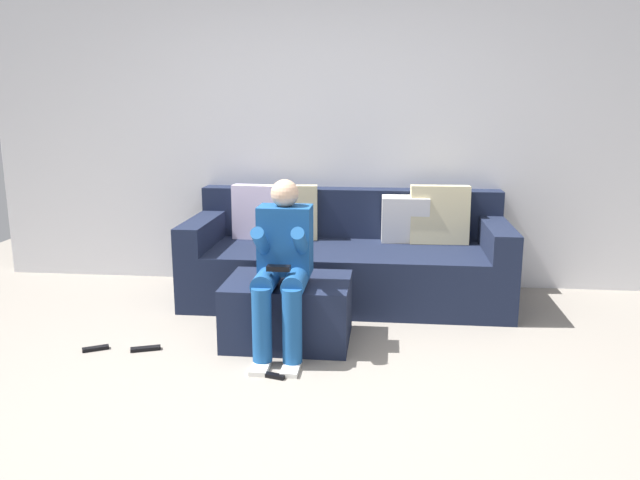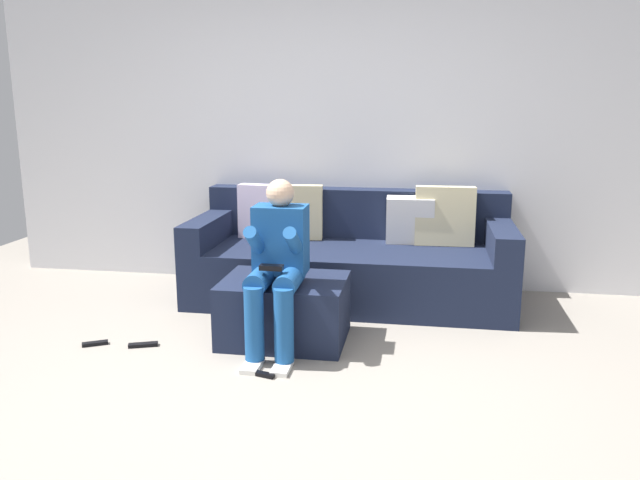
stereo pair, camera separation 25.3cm
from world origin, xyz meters
name	(u,v)px [view 1 (the left image)]	position (x,y,z in m)	size (l,w,h in m)	color
ground_plane	(280,408)	(0.00, 0.00, 0.00)	(7.45, 7.45, 0.00)	gray
wall_back	(326,132)	(0.00, 2.37, 1.29)	(5.73, 0.10, 2.57)	silver
couch_sectional	(347,258)	(0.22, 1.90, 0.32)	(2.46, 0.99, 0.89)	#192138
ottoman	(288,311)	(-0.10, 0.93, 0.21)	(0.80, 0.60, 0.41)	#192138
person_seated	(283,262)	(-0.10, 0.74, 0.58)	(0.33, 0.62, 1.07)	#194C8C
remote_near_ottoman	(270,375)	(-0.12, 0.36, 0.01)	(0.19, 0.04, 0.02)	black
remote_by_storage_bin	(146,349)	(-0.97, 0.66, 0.01)	(0.18, 0.05, 0.02)	black
remote_under_side_table	(96,348)	(-1.29, 0.63, 0.01)	(0.16, 0.04, 0.02)	black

